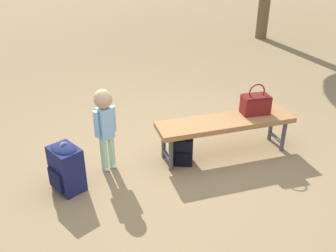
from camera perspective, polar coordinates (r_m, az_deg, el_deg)
name	(u,v)px	position (r m, az deg, el deg)	size (l,w,h in m)	color
ground_plane	(162,166)	(4.20, -0.85, -6.21)	(40.00, 40.00, 0.00)	#8C704C
park_bench	(226,124)	(4.29, 8.85, 0.28)	(1.65, 0.76, 0.45)	#9E6B3D
handbag	(256,103)	(4.43, 13.31, 3.40)	(0.36, 0.27, 0.37)	maroon
child_standing	(105,118)	(3.91, -9.72, 1.25)	(0.25, 0.19, 0.94)	#B2D8B2
backpack_large	(66,166)	(3.85, -15.38, -5.96)	(0.33, 0.37, 0.55)	#191E4C
backpack_small	(183,149)	(4.16, 2.29, -3.52)	(0.28, 0.26, 0.38)	black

